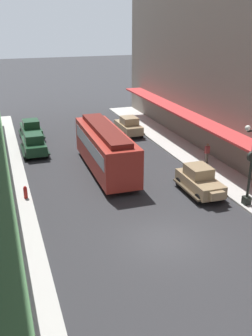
% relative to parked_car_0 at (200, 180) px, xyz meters
% --- Properties ---
extents(ground_plane, '(200.00, 200.00, 0.00)m').
position_rel_parked_car_0_xyz_m(ground_plane, '(-4.57, -4.46, -0.94)').
color(ground_plane, '#2D2D30').
extents(sidewalk_left, '(3.00, 60.00, 0.15)m').
position_rel_parked_car_0_xyz_m(sidewalk_left, '(-12.07, -4.46, -0.87)').
color(sidewalk_left, '#B7B5AD').
rests_on(sidewalk_left, ground).
extents(parked_car_0, '(2.16, 4.27, 1.84)m').
position_rel_parked_car_0_xyz_m(parked_car_0, '(0.00, 0.00, 0.00)').
color(parked_car_0, '#997F5B').
rests_on(parked_car_0, ground).
extents(parked_car_1, '(2.21, 4.29, 1.84)m').
position_rel_parked_car_0_xyz_m(parked_car_1, '(-9.13, 16.20, 0.00)').
color(parked_car_1, '#193D23').
rests_on(parked_car_1, ground).
extents(parked_car_2, '(2.20, 4.28, 1.84)m').
position_rel_parked_car_0_xyz_m(parked_car_2, '(0.07, 14.28, 0.00)').
color(parked_car_2, '#997F5B').
rests_on(parked_car_2, ground).
extents(parked_car_3, '(2.18, 4.27, 1.84)m').
position_rel_parked_car_0_xyz_m(parked_car_3, '(-9.38, 11.44, 0.00)').
color(parked_car_3, '#193D23').
rests_on(parked_car_3, ground).
extents(streetcar, '(2.68, 9.64, 3.46)m').
position_rel_parked_car_0_xyz_m(streetcar, '(-4.76, 5.69, 0.96)').
color(streetcar, '#A52D23').
rests_on(streetcar, ground).
extents(lamp_post_with_clock, '(1.42, 0.44, 5.16)m').
position_rel_parked_car_0_xyz_m(lamp_post_with_clock, '(1.83, -2.62, 2.04)').
color(lamp_post_with_clock, black).
rests_on(lamp_post_with_clock, sidewalk_right).
extents(fire_hydrant, '(0.24, 0.24, 0.82)m').
position_rel_parked_car_0_xyz_m(fire_hydrant, '(-10.92, 2.65, -0.38)').
color(fire_hydrant, '#B21E19').
rests_on(fire_hydrant, sidewalk_left).
extents(pedestrian_1, '(0.36, 0.24, 1.64)m').
position_rel_parked_car_0_xyz_m(pedestrian_1, '(3.10, 4.40, 0.05)').
color(pedestrian_1, '#4C4238').
rests_on(pedestrian_1, sidewalk_right).
extents(pedestrian_2, '(0.36, 0.28, 1.67)m').
position_rel_parked_car_0_xyz_m(pedestrian_2, '(-12.75, -8.70, 0.07)').
color(pedestrian_2, slate).
rests_on(pedestrian_2, sidewalk_left).
extents(pedestrian_4, '(0.36, 0.24, 1.64)m').
position_rel_parked_car_0_xyz_m(pedestrian_4, '(-12.08, 11.29, 0.05)').
color(pedestrian_4, '#2D2D33').
rests_on(pedestrian_4, sidewalk_left).
extents(pedestrian_5, '(0.36, 0.24, 1.64)m').
position_rel_parked_car_0_xyz_m(pedestrian_5, '(-12.11, -8.70, 0.05)').
color(pedestrian_5, '#2D2D33').
rests_on(pedestrian_5, sidewalk_left).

